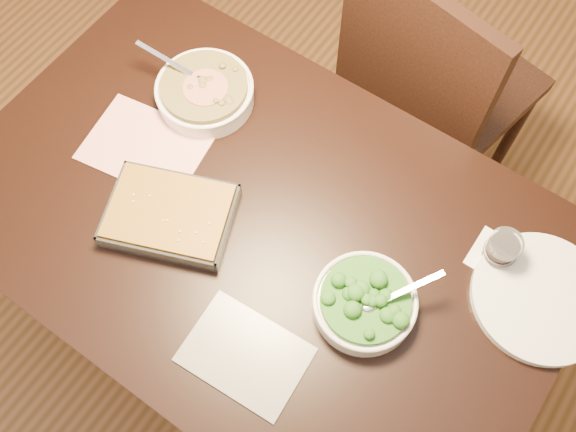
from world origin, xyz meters
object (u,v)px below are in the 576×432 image
object	(u,v)px
broccoli_bowl	(365,302)
stew_bowl	(205,92)
wine_tumbler	(502,249)
dinner_plate	(541,298)
baking_dish	(170,215)
chair_far	(430,84)
table	(260,239)

from	to	relation	value
broccoli_bowl	stew_bowl	bearing A→B (deg)	158.91
wine_tumbler	dinner_plate	bearing A→B (deg)	-15.96
stew_bowl	baking_dish	xyz separation A→B (m)	(0.14, -0.31, -0.01)
dinner_plate	chair_far	xyz separation A→B (m)	(-0.51, 0.51, -0.20)
baking_dish	chair_far	xyz separation A→B (m)	(0.25, 0.81, -0.22)
baking_dish	chair_far	size ratio (longest dim) A/B	0.33
stew_bowl	chair_far	world-z (taller)	chair_far
dinner_plate	wine_tumbler	bearing A→B (deg)	164.04
baking_dish	wine_tumbler	bearing A→B (deg)	5.92
stew_bowl	wine_tumbler	world-z (taller)	stew_bowl
stew_bowl	broccoli_bowl	world-z (taller)	stew_bowl
broccoli_bowl	dinner_plate	world-z (taller)	broccoli_bowl
wine_tumbler	dinner_plate	world-z (taller)	wine_tumbler
stew_bowl	dinner_plate	distance (m)	0.90
wine_tumbler	dinner_plate	distance (m)	0.13
table	wine_tumbler	size ratio (longest dim) A/B	17.18
table	baking_dish	size ratio (longest dim) A/B	4.23
baking_dish	dinner_plate	world-z (taller)	baking_dish
stew_bowl	baking_dish	world-z (taller)	stew_bowl
wine_tumbler	baking_dish	bearing A→B (deg)	-152.43
dinner_plate	chair_far	size ratio (longest dim) A/B	0.29
baking_dish	broccoli_bowl	bearing A→B (deg)	-12.76
stew_bowl	wine_tumbler	bearing A→B (deg)	2.28
chair_far	baking_dish	bearing A→B (deg)	83.88
table	baking_dish	bearing A→B (deg)	-147.06
table	stew_bowl	world-z (taller)	stew_bowl
wine_tumbler	chair_far	xyz separation A→B (m)	(-0.39, 0.48, -0.24)
baking_dish	dinner_plate	size ratio (longest dim) A/B	1.12
broccoli_bowl	baking_dish	size ratio (longest dim) A/B	0.69
broccoli_bowl	dinner_plate	bearing A→B (deg)	37.41
broccoli_bowl	wine_tumbler	bearing A→B (deg)	55.71
chair_far	broccoli_bowl	bearing A→B (deg)	117.10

